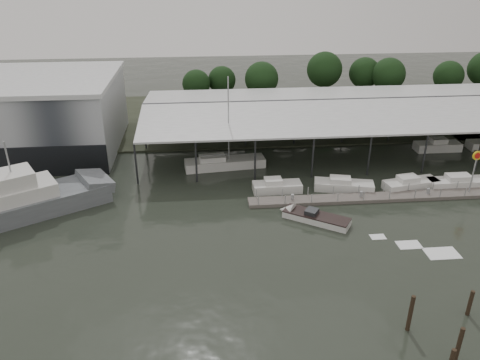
{
  "coord_description": "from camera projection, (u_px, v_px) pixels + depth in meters",
  "views": [
    {
      "loc": [
        -4.17,
        -36.29,
        25.05
      ],
      "look_at": [
        0.15,
        11.26,
        2.5
      ],
      "focal_mm": 35.0,
      "sensor_mm": 36.0,
      "label": 1
    }
  ],
  "objects": [
    {
      "name": "land_strip_far",
      "position": [
        223.0,
        118.0,
        81.5
      ],
      "size": [
        140.0,
        30.0,
        0.3
      ],
      "color": "#353A2C",
      "rests_on": "ground"
    },
    {
      "name": "moored_cruiser_2",
      "position": [
        410.0,
        184.0,
        56.26
      ],
      "size": [
        7.0,
        3.35,
        1.7
      ],
      "rotation": [
        0.0,
        0.0,
        0.18
      ],
      "color": "silver",
      "rests_on": "ground"
    },
    {
      "name": "white_sailboat",
      "position": [
        224.0,
        163.0,
        61.91
      ],
      "size": [
        10.77,
        3.73,
        12.31
      ],
      "rotation": [
        0.0,
        0.0,
        0.11
      ],
      "color": "silver",
      "rests_on": "ground"
    },
    {
      "name": "horizon_tree_line",
      "position": [
        367.0,
        74.0,
        86.3
      ],
      "size": [
        66.35,
        10.13,
        9.8
      ],
      "color": "#311E15",
      "rests_on": "ground"
    },
    {
      "name": "shell_fuel_sign",
      "position": [
        475.0,
        164.0,
        53.26
      ],
      "size": [
        1.1,
        0.18,
        5.55
      ],
      "color": "#949699",
      "rests_on": "ground"
    },
    {
      "name": "floating_dock",
      "position": [
        369.0,
        198.0,
        53.87
      ],
      "size": [
        28.0,
        2.0,
        1.4
      ],
      "color": "slate",
      "rests_on": "ground"
    },
    {
      "name": "grey_trawler",
      "position": [
        29.0,
        200.0,
        50.4
      ],
      "size": [
        17.65,
        13.12,
        8.84
      ],
      "rotation": [
        0.0,
        0.0,
        0.52
      ],
      "color": "slate",
      "rests_on": "ground"
    },
    {
      "name": "ground",
      "position": [
        249.0,
        255.0,
        43.72
      ],
      "size": [
        200.0,
        200.0,
        0.0
      ],
      "primitive_type": "plane",
      "color": "#262C23",
      "rests_on": "ground"
    },
    {
      "name": "moored_cruiser_0",
      "position": [
        277.0,
        186.0,
        55.6
      ],
      "size": [
        5.81,
        2.3,
        1.7
      ],
      "rotation": [
        0.0,
        0.0,
        0.02
      ],
      "color": "silver",
      "rests_on": "ground"
    },
    {
      "name": "moored_cruiser_1",
      "position": [
        343.0,
        185.0,
        55.92
      ],
      "size": [
        7.28,
        3.72,
        1.7
      ],
      "rotation": [
        0.0,
        0.0,
        -0.23
      ],
      "color": "silver",
      "rests_on": "ground"
    },
    {
      "name": "storage_warehouse",
      "position": [
        30.0,
        114.0,
        66.13
      ],
      "size": [
        24.5,
        20.5,
        10.5
      ],
      "color": "#A3A8AE",
      "rests_on": "ground"
    },
    {
      "name": "moored_cruiser_3",
      "position": [
        461.0,
        182.0,
        56.6
      ],
      "size": [
        8.04,
        2.24,
        1.7
      ],
      "rotation": [
        0.0,
        0.0,
        -0.01
      ],
      "color": "silver",
      "rests_on": "ground"
    },
    {
      "name": "speedboat_underway",
      "position": [
        311.0,
        217.0,
        49.53
      ],
      "size": [
        16.4,
        11.4,
        2.0
      ],
      "rotation": [
        0.0,
        0.0,
        2.55
      ],
      "color": "silver",
      "rests_on": "ground"
    },
    {
      "name": "covered_boat_shed",
      "position": [
        345.0,
        104.0,
        67.71
      ],
      "size": [
        58.24,
        24.0,
        6.96
      ],
      "color": "silver",
      "rests_on": "ground"
    },
    {
      "name": "mooring_pilings",
      "position": [
        466.0,
        356.0,
        31.23
      ],
      "size": [
        5.66,
        10.0,
        3.74
      ],
      "color": "#2F2217",
      "rests_on": "ground"
    }
  ]
}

